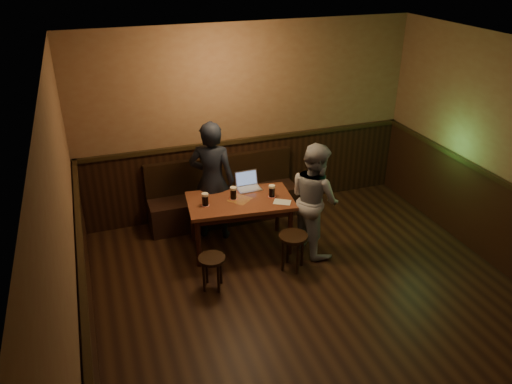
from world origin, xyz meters
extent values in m
cube|color=black|center=(0.00, 0.00, -0.01)|extent=(5.00, 6.00, 0.02)
cube|color=beige|center=(0.00, 0.00, 2.81)|extent=(5.00, 6.00, 0.02)
cube|color=brown|center=(0.00, 3.01, 1.40)|extent=(5.00, 0.02, 2.80)
cube|color=brown|center=(-2.51, 0.00, 1.40)|extent=(0.02, 6.00, 2.80)
cube|color=black|center=(0.00, 2.98, 0.55)|extent=(4.98, 0.04, 1.10)
cube|color=black|center=(-2.48, 0.00, 0.55)|extent=(0.04, 5.98, 1.10)
cube|color=black|center=(0.00, 2.95, 1.13)|extent=(4.98, 0.06, 0.06)
cube|color=black|center=(-2.45, 0.00, 1.13)|extent=(0.06, 5.98, 0.06)
cube|color=black|center=(-0.48, 2.71, 0.23)|extent=(2.20, 0.50, 0.45)
cube|color=black|center=(-0.48, 2.91, 0.70)|extent=(2.20, 0.10, 0.50)
cube|color=#5D2B1A|center=(-0.48, 1.92, 0.71)|extent=(1.44, 0.92, 0.05)
cube|color=black|center=(-0.48, 1.92, 0.63)|extent=(1.31, 0.79, 0.08)
cube|color=maroon|center=(-0.48, 1.92, 0.73)|extent=(0.36, 0.36, 0.00)
cylinder|color=black|center=(-1.11, 1.67, 0.34)|extent=(0.07, 0.07, 0.68)
cylinder|color=black|center=(-1.05, 2.29, 0.34)|extent=(0.07, 0.07, 0.68)
cylinder|color=black|center=(0.09, 1.54, 0.34)|extent=(0.07, 0.07, 0.68)
cylinder|color=black|center=(0.15, 2.16, 0.34)|extent=(0.07, 0.07, 0.68)
cylinder|color=black|center=(-1.07, 1.18, 0.41)|extent=(0.41, 0.41, 0.04)
cylinder|color=black|center=(-0.95, 1.22, 0.21)|extent=(0.03, 0.03, 0.41)
cylinder|color=black|center=(-1.11, 1.29, 0.21)|extent=(0.03, 0.03, 0.41)
cylinder|color=black|center=(-1.18, 1.14, 0.21)|extent=(0.03, 0.03, 0.41)
cylinder|color=black|center=(-1.03, 1.06, 0.21)|extent=(0.03, 0.03, 0.41)
cylinder|color=black|center=(-0.01, 1.23, 0.47)|extent=(0.39, 0.39, 0.04)
cylinder|color=black|center=(0.13, 1.24, 0.23)|extent=(0.04, 0.04, 0.47)
cylinder|color=black|center=(-0.02, 1.37, 0.23)|extent=(0.04, 0.04, 0.47)
cylinder|color=black|center=(-0.15, 1.22, 0.23)|extent=(0.04, 0.04, 0.47)
cylinder|color=black|center=(0.00, 1.09, 0.23)|extent=(0.04, 0.04, 0.47)
cylinder|color=#AD1C15|center=(-0.94, 1.91, 0.73)|extent=(0.11, 0.11, 0.00)
cylinder|color=silver|center=(-0.94, 1.91, 0.74)|extent=(0.09, 0.09, 0.00)
cylinder|color=black|center=(-0.94, 1.91, 0.80)|extent=(0.08, 0.08, 0.13)
cylinder|color=beige|center=(-0.94, 1.91, 0.89)|extent=(0.09, 0.09, 0.03)
cylinder|color=#AD1C15|center=(-0.55, 1.96, 0.73)|extent=(0.11, 0.11, 0.00)
cylinder|color=silver|center=(-0.55, 1.96, 0.74)|extent=(0.09, 0.09, 0.00)
cylinder|color=black|center=(-0.55, 1.96, 0.80)|extent=(0.08, 0.08, 0.13)
cylinder|color=beige|center=(-0.55, 1.96, 0.89)|extent=(0.08, 0.08, 0.03)
cylinder|color=#AD1C15|center=(-0.06, 1.86, 0.73)|extent=(0.11, 0.11, 0.00)
cylinder|color=silver|center=(-0.06, 1.86, 0.74)|extent=(0.09, 0.09, 0.00)
cylinder|color=black|center=(-0.06, 1.86, 0.80)|extent=(0.08, 0.08, 0.13)
cylinder|color=beige|center=(-0.06, 1.86, 0.88)|extent=(0.08, 0.08, 0.03)
cube|color=silver|center=(-0.27, 2.16, 0.74)|extent=(0.32, 0.23, 0.02)
cube|color=#B2B2B7|center=(-0.27, 2.16, 0.75)|extent=(0.29, 0.18, 0.00)
cube|color=silver|center=(-0.27, 2.27, 0.85)|extent=(0.32, 0.07, 0.21)
cube|color=#536A9C|center=(-0.27, 2.26, 0.85)|extent=(0.29, 0.06, 0.18)
cube|color=silver|center=(0.01, 1.67, 0.73)|extent=(0.27, 0.24, 0.00)
imported|color=black|center=(-0.74, 2.34, 0.85)|extent=(0.73, 0.63, 1.69)
imported|color=#96979C|center=(0.42, 1.56, 0.76)|extent=(0.70, 0.83, 1.53)
camera|label=1|loc=(-2.19, -3.59, 3.76)|focal=35.00mm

